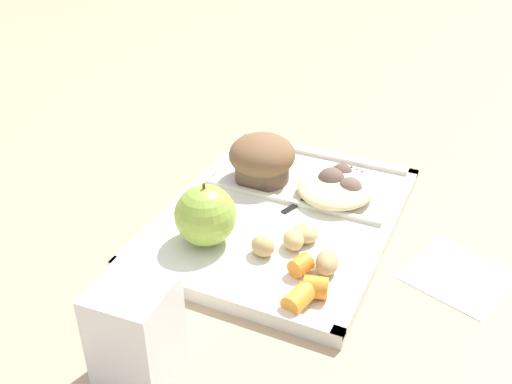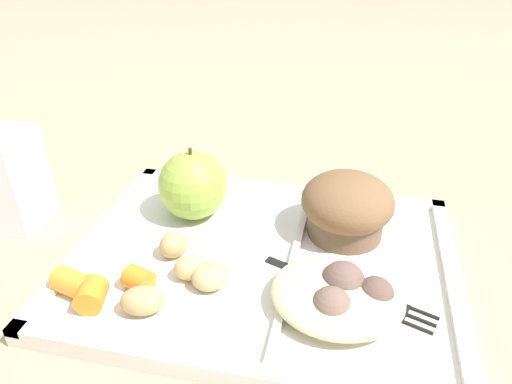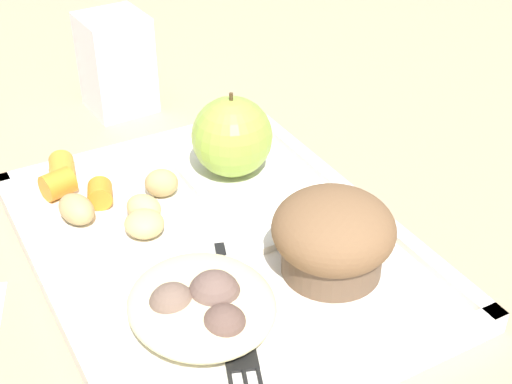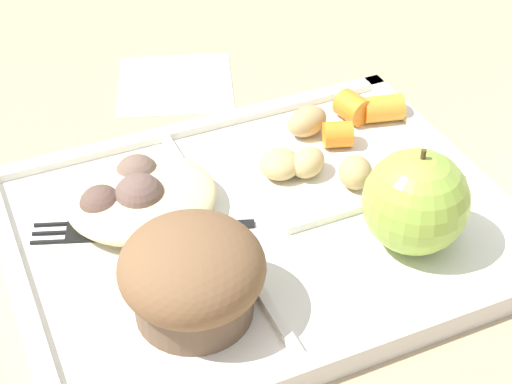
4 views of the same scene
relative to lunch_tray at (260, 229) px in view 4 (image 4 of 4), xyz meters
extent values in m
plane|color=tan|center=(0.00, 0.00, -0.01)|extent=(6.00, 6.00, 0.00)
cube|color=silver|center=(0.00, 0.00, 0.00)|extent=(0.37, 0.29, 0.01)
cube|color=silver|center=(0.00, -0.14, 0.01)|extent=(0.37, 0.01, 0.01)
cube|color=silver|center=(0.00, 0.14, 0.01)|extent=(0.37, 0.01, 0.01)
cube|color=silver|center=(-0.18, 0.00, 0.01)|extent=(0.01, 0.29, 0.01)
cube|color=silver|center=(0.18, 0.00, 0.01)|extent=(0.01, 0.29, 0.01)
cube|color=silver|center=(0.03, 0.00, 0.01)|extent=(0.01, 0.26, 0.01)
cube|color=silver|center=(-0.09, 0.02, 0.01)|extent=(0.16, 0.01, 0.01)
sphere|color=#93B742|center=(-0.09, 0.06, 0.04)|extent=(0.08, 0.08, 0.08)
cylinder|color=#4C381E|center=(-0.09, 0.06, 0.08)|extent=(0.00, 0.00, 0.01)
cylinder|color=brown|center=(0.08, 0.06, 0.02)|extent=(0.08, 0.08, 0.03)
ellipsoid|color=brown|center=(0.08, 0.06, 0.05)|extent=(0.10, 0.10, 0.06)
cylinder|color=orange|center=(-0.16, -0.08, 0.02)|extent=(0.04, 0.03, 0.02)
cylinder|color=orange|center=(-0.13, -0.10, 0.02)|extent=(0.03, 0.03, 0.03)
cylinder|color=orange|center=(-0.10, -0.07, 0.02)|extent=(0.03, 0.03, 0.02)
ellipsoid|color=tan|center=(-0.04, -0.05, 0.02)|extent=(0.05, 0.05, 0.02)
ellipsoid|color=tan|center=(-0.06, -0.04, 0.02)|extent=(0.04, 0.04, 0.02)
ellipsoid|color=tan|center=(-0.09, -0.01, 0.02)|extent=(0.04, 0.04, 0.03)
ellipsoid|color=tan|center=(-0.09, -0.09, 0.02)|extent=(0.04, 0.04, 0.03)
ellipsoid|color=beige|center=(0.08, -0.05, 0.02)|extent=(0.12, 0.11, 0.03)
sphere|color=brown|center=(0.08, -0.04, 0.02)|extent=(0.04, 0.04, 0.04)
sphere|color=#755B4C|center=(0.07, -0.07, 0.02)|extent=(0.04, 0.04, 0.04)
sphere|color=brown|center=(0.11, -0.05, 0.02)|extent=(0.03, 0.03, 0.03)
cube|color=black|center=(0.06, -0.02, 0.01)|extent=(0.10, 0.04, 0.00)
cube|color=black|center=(0.12, -0.04, 0.01)|extent=(0.04, 0.03, 0.00)
cylinder|color=black|center=(0.14, -0.06, 0.01)|extent=(0.02, 0.01, 0.00)
cylinder|color=black|center=(0.15, -0.05, 0.01)|extent=(0.02, 0.01, 0.00)
cylinder|color=black|center=(0.15, -0.04, 0.01)|extent=(0.02, 0.01, 0.00)
cube|color=white|center=(-0.01, -0.23, -0.01)|extent=(0.14, 0.14, 0.00)
camera|label=1|loc=(-0.61, -0.24, 0.45)|focal=41.56mm
camera|label=2|loc=(0.07, -0.37, 0.31)|focal=33.62mm
camera|label=3|loc=(0.43, -0.20, 0.37)|focal=50.33mm
camera|label=4|loc=(0.19, 0.42, 0.41)|focal=56.79mm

